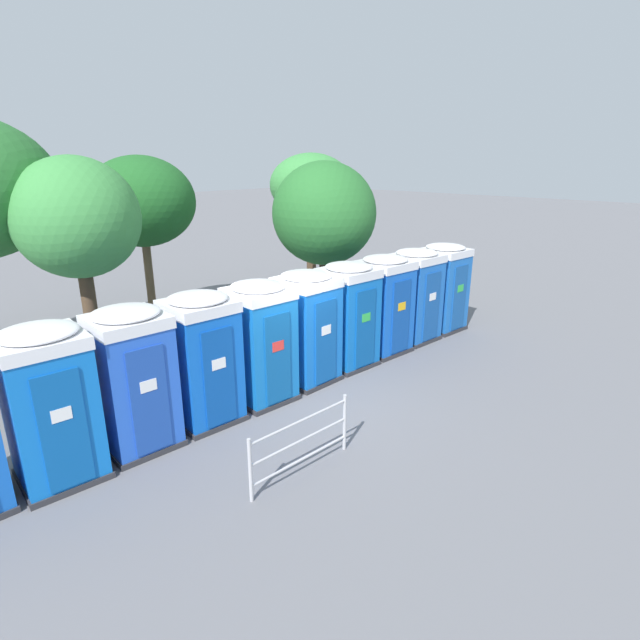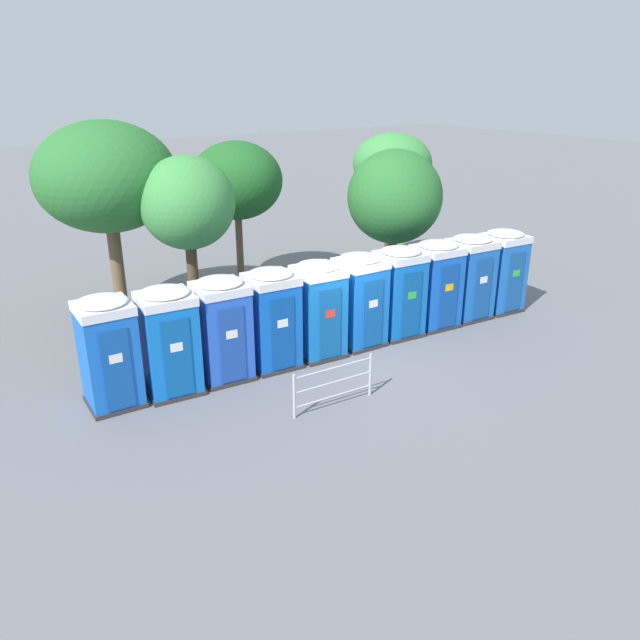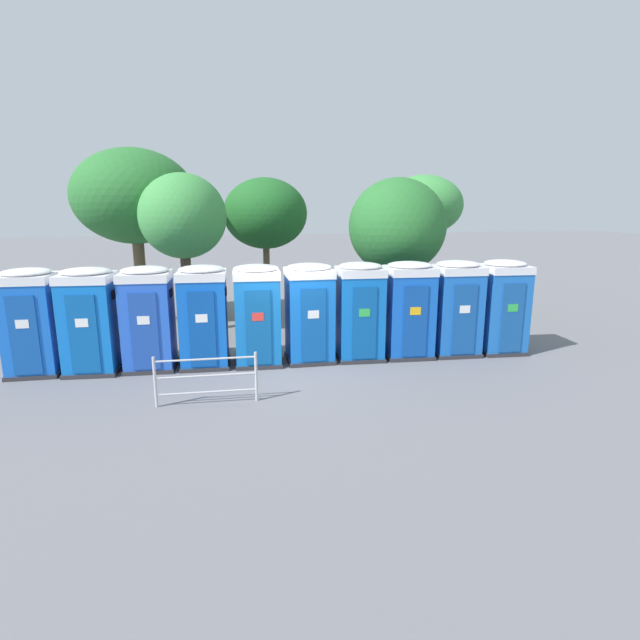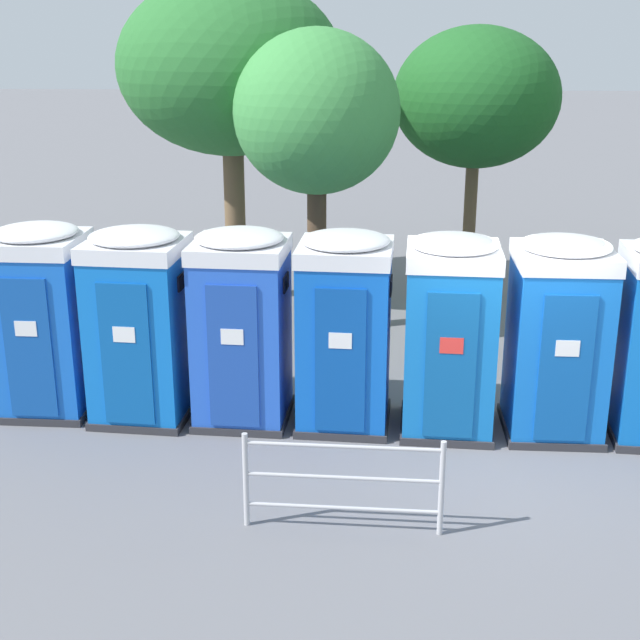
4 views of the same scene
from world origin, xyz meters
The scene contains 11 objects.
ground_plane centered at (0.00, 0.00, 0.00)m, with size 120.00×120.00×0.00m, color slate.
portapotty_0 centered at (-5.92, 0.93, 1.28)m, with size 1.20×1.23×2.54m.
portapotty_1 centered at (-4.61, 0.77, 1.28)m, with size 1.32×1.30×2.54m.
portapotty_2 centered at (-3.28, 0.74, 1.28)m, with size 1.27×1.27×2.54m.
portapotty_3 centered at (-1.95, 0.66, 1.28)m, with size 1.26×1.28×2.54m.
portapotty_4 centered at (-0.63, 0.55, 1.28)m, with size 1.24×1.27×2.54m.
portapotty_5 centered at (0.69, 0.52, 1.28)m, with size 1.21×1.22×2.54m.
street_tree_1 centered at (-2.48, 4.27, 3.61)m, with size 2.63×2.63×4.94m.
street_tree_3 centered at (-4.08, 6.10, 4.23)m, with size 3.97×3.97×5.80m.
street_tree_4 centered at (0.32, 6.77, 3.67)m, with size 3.04×3.04×4.96m.
event_barrier centered at (-1.92, -1.94, 0.57)m, with size 2.06×0.15×1.05m.
Camera 4 is at (-1.80, -10.00, 5.00)m, focal length 50.00 mm.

